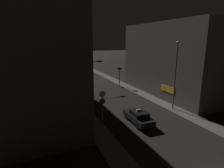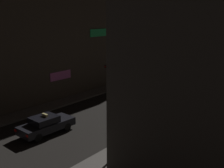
# 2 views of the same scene
# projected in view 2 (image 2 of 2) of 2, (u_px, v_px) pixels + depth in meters

# --- Properties ---
(sidewalk_left) EXTENTS (2.03, 54.94, 0.16)m
(sidewalk_left) POSITION_uv_depth(u_px,v_px,m) (116.00, 86.00, 36.57)
(sidewalk_left) COLOR #5B5651
(sidewalk_left) RESTS_ON ground_plane
(sidewalk_right) EXTENTS (2.03, 54.94, 0.16)m
(sidewalk_right) POSITION_uv_depth(u_px,v_px,m) (202.00, 103.00, 29.62)
(sidewalk_right) COLOR #5B5651
(sidewalk_right) RESTS_ON ground_plane
(building_facade_left) EXTENTS (9.29, 30.50, 15.00)m
(building_facade_left) POSITION_uv_depth(u_px,v_px,m) (71.00, 26.00, 36.53)
(building_facade_left) COLOR #473D33
(building_facade_left) RESTS_ON ground_plane
(taxi) EXTENTS (1.97, 4.52, 1.62)m
(taxi) POSITION_uv_depth(u_px,v_px,m) (46.00, 124.00, 22.05)
(taxi) COLOR black
(taxi) RESTS_ON ground_plane
(traffic_light_overhead) EXTENTS (5.48, 0.42, 5.45)m
(traffic_light_overhead) POSITION_uv_depth(u_px,v_px,m) (145.00, 57.00, 34.57)
(traffic_light_overhead) COLOR slate
(traffic_light_overhead) RESTS_ON ground_plane
(traffic_light_left_kerb) EXTENTS (0.80, 0.42, 3.43)m
(traffic_light_left_kerb) POSITION_uv_depth(u_px,v_px,m) (108.00, 73.00, 32.83)
(traffic_light_left_kerb) COLOR slate
(traffic_light_left_kerb) RESTS_ON ground_plane
(traffic_light_right_kerb) EXTENTS (0.80, 0.42, 3.92)m
(traffic_light_right_kerb) POSITION_uv_depth(u_px,v_px,m) (195.00, 75.00, 30.24)
(traffic_light_right_kerb) COLOR slate
(traffic_light_right_kerb) RESTS_ON ground_plane
(street_lamp_near_block) EXTENTS (0.39, 0.39, 8.86)m
(street_lamp_near_block) POSITION_uv_depth(u_px,v_px,m) (125.00, 73.00, 18.26)
(street_lamp_near_block) COLOR slate
(street_lamp_near_block) RESTS_ON sidewalk_right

